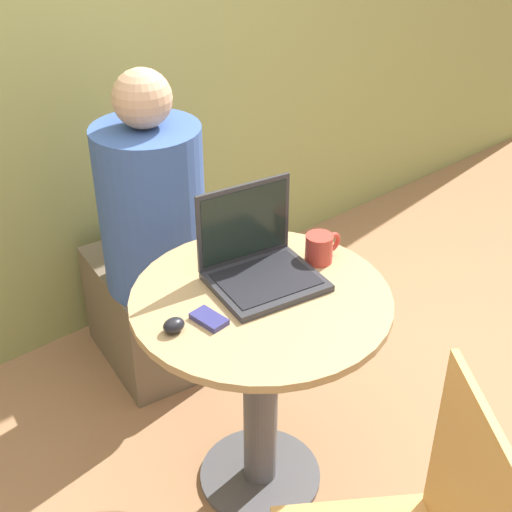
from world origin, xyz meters
name	(u,v)px	position (x,y,z in m)	size (l,w,h in m)	color
ground_plane	(260,476)	(0.00, 0.00, 0.00)	(12.00, 12.00, 0.00)	#9E704C
back_wall	(47,20)	(0.00, 1.14, 1.30)	(7.00, 0.05, 2.60)	#939956
round_table	(261,357)	(0.00, 0.00, 0.53)	(0.75, 0.75, 0.75)	#4C4C51
laptop	(258,262)	(0.05, 0.08, 0.81)	(0.34, 0.31, 0.27)	#2D2D33
cell_phone	(209,319)	(-0.18, 0.00, 0.76)	(0.07, 0.11, 0.02)	navy
computer_mouse	(174,325)	(-0.28, 0.03, 0.77)	(0.06, 0.05, 0.04)	black
coffee_cup	(320,248)	(0.26, 0.03, 0.80)	(0.13, 0.08, 0.09)	#B2382D
person_seated	(150,258)	(0.06, 0.70, 0.51)	(0.42, 0.59, 1.24)	brown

